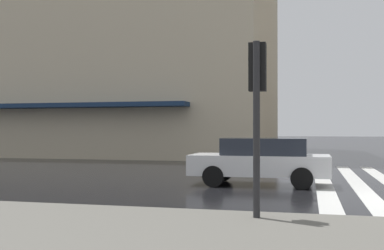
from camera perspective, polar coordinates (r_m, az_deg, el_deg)
name	(u,v)px	position (r m, az deg, el deg)	size (l,w,h in m)	color
haussmann_block_mid	(122,14)	(37.80, -8.46, 13.11)	(20.55, 22.43, 21.64)	beige
traffic_signal_post	(257,91)	(8.39, 7.84, 4.12)	(0.44, 0.30, 3.04)	#232326
car_white	(261,160)	(14.40, 8.28, -4.17)	(1.85, 4.10, 1.41)	silver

